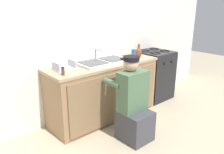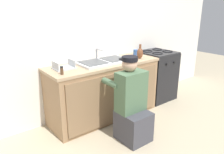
% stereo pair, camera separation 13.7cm
% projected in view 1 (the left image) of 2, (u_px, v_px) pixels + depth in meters
% --- Properties ---
extents(ground_plane, '(12.00, 12.00, 0.00)m').
position_uv_depth(ground_plane, '(116.00, 123.00, 3.31)').
color(ground_plane, tan).
extents(back_wall, '(6.00, 0.10, 2.50)m').
position_uv_depth(back_wall, '(89.00, 35.00, 3.40)').
color(back_wall, silver).
rests_on(back_wall, ground_plane).
extents(counter_cabinet, '(1.74, 0.62, 0.84)m').
position_uv_depth(counter_cabinet, '(104.00, 91.00, 3.39)').
color(counter_cabinet, '#997551').
rests_on(counter_cabinet, ground_plane).
extents(countertop, '(1.78, 0.62, 0.04)m').
position_uv_depth(countertop, '(103.00, 64.00, 3.26)').
color(countertop, tan).
rests_on(countertop, counter_cabinet).
extents(sink_double_basin, '(0.80, 0.44, 0.19)m').
position_uv_depth(sink_double_basin, '(103.00, 61.00, 3.25)').
color(sink_double_basin, silver).
rests_on(sink_double_basin, countertop).
extents(stove_range, '(0.60, 0.62, 0.91)m').
position_uv_depth(stove_range, '(153.00, 75.00, 4.13)').
color(stove_range, black).
rests_on(stove_range, ground_plane).
extents(plumber_person, '(0.42, 0.61, 1.10)m').
position_uv_depth(plumber_person, '(133.00, 106.00, 2.81)').
color(plumber_person, '#3F3F47').
rests_on(plumber_person, ground_plane).
extents(cell_phone, '(0.07, 0.14, 0.01)m').
position_uv_depth(cell_phone, '(126.00, 56.00, 3.65)').
color(cell_phone, black).
rests_on(cell_phone, countertop).
extents(coffee_mug, '(0.13, 0.08, 0.09)m').
position_uv_depth(coffee_mug, '(134.00, 52.00, 3.76)').
color(coffee_mug, '#335699').
rests_on(coffee_mug, countertop).
extents(vase_decorative, '(0.10, 0.10, 0.23)m').
position_uv_depth(vase_decorative, '(139.00, 53.00, 3.51)').
color(vase_decorative, brown).
rests_on(vase_decorative, countertop).
extents(spice_bottle_pepper, '(0.04, 0.04, 0.10)m').
position_uv_depth(spice_bottle_pepper, '(63.00, 71.00, 2.65)').
color(spice_bottle_pepper, '#513823').
rests_on(spice_bottle_pepper, countertop).
extents(dish_rack_tray, '(0.28, 0.22, 0.11)m').
position_uv_depth(dish_rack_tray, '(64.00, 68.00, 2.90)').
color(dish_rack_tray, '#B2B7BC').
rests_on(dish_rack_tray, countertop).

